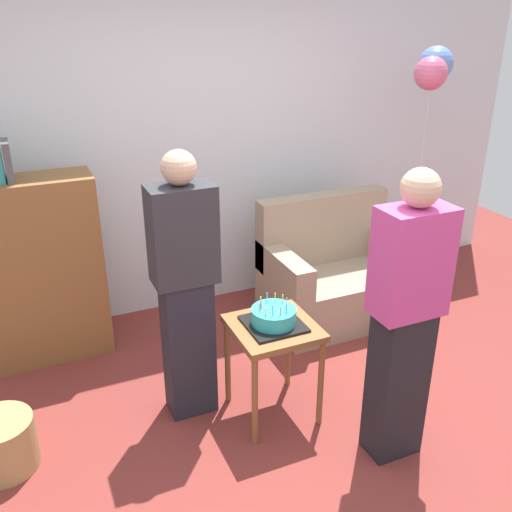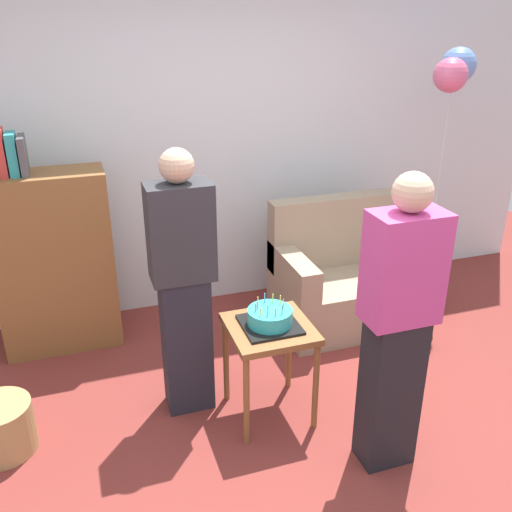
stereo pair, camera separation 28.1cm
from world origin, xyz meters
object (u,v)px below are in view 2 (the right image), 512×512
Objects in this scene: bookshelf at (53,260)px; balloon_bunch at (455,70)px; person_holding_cake at (397,327)px; side_table at (270,340)px; birthday_cake at (270,318)px; couch at (346,280)px; handbag at (415,339)px; wicker_basket at (1,428)px; person_blowing_candles at (183,285)px.

balloon_bunch is at bearing -5.68° from bookshelf.
bookshelf is 2.43m from person_holding_cake.
side_table is 1.92× the size of birthday_cake.
birthday_cake is 2.32m from balloon_bunch.
couch is 3.93× the size of handbag.
couch is at bearing -8.90° from bookshelf.
person_holding_cake reaches higher than birthday_cake.
couch is 3.06× the size of wicker_basket.
side_table is at bearing -136.87° from couch.
bookshelf is 5.72× the size of handbag.
person_holding_cake is at bearing -20.00° from wicker_basket.
wicker_basket is at bearing 173.65° from birthday_cake.
person_holding_cake is (1.64, -1.79, 0.16)m from bookshelf.
wicker_basket is at bearing -177.36° from handbag.
side_table is at bearing -151.68° from balloon_bunch.
person_holding_cake is 2.23m from wicker_basket.
person_holding_cake is at bearing -131.57° from handbag.
bookshelf is at bearing 71.43° from wicker_basket.
person_holding_cake is at bearing -108.39° from couch.
balloon_bunch is at bearing 51.47° from handbag.
birthday_cake is 0.16× the size of balloon_bunch.
wicker_basket is (-1.53, 0.17, -0.37)m from side_table.
wicker_basket is at bearing -32.06° from person_holding_cake.
birthday_cake is (1.17, -1.23, -0.01)m from bookshelf.
person_holding_cake is at bearing -30.94° from person_blowing_candles.
person_blowing_candles reaches higher than side_table.
bookshelf is 0.98× the size of person_blowing_candles.
side_table is 1.33m from handbag.
person_blowing_candles reaches higher than birthday_cake.
birthday_cake is (0.00, 0.00, 0.15)m from side_table.
wicker_basket is (-2.00, 0.73, -0.68)m from person_holding_cake.
person_holding_cake is 0.80× the size of balloon_bunch.
person_blowing_candles reaches higher than bookshelf.
couch is 0.67× the size of person_holding_cake.
balloon_bunch is at bearing 13.24° from wicker_basket.
person_blowing_candles is 1.21m from person_holding_cake.
side_table is (-0.96, -0.90, 0.18)m from couch.
person_blowing_candles reaches higher than wicker_basket.
person_holding_cake is 1.36m from handbag.
balloon_bunch is (0.51, 0.64, 1.78)m from handbag.
birthday_cake is at bearing -166.43° from handbag.
birthday_cake is 0.20× the size of person_blowing_candles.
bookshelf is 1.70m from birthday_cake.
bookshelf is 2.64m from handbag.
birthday_cake is 0.89× the size of wicker_basket.
couch reaches higher than birthday_cake.
person_holding_cake reaches higher than side_table.
couch is at bearing 43.13° from side_table.
person_holding_cake reaches higher than wicker_basket.
person_blowing_candles is at bearing 3.69° from wicker_basket.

